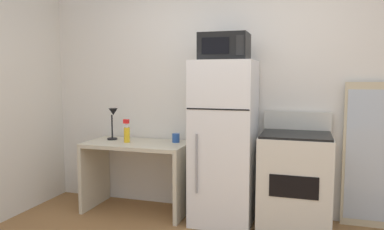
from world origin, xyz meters
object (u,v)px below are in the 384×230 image
coffee_mug (176,138)px  leaning_mirror (367,156)px  refrigerator (224,142)px  spray_bottle (127,133)px  desk (137,164)px  desk_lamp (113,118)px  microwave (224,47)px  oven_range (295,181)px

coffee_mug → leaning_mirror: bearing=3.9°
coffee_mug → leaning_mirror: size_ratio=0.07×
refrigerator → spray_bottle: bearing=-178.5°
desk → desk_lamp: 0.57m
refrigerator → microwave: bearing=-89.7°
desk → oven_range: size_ratio=1.00×
refrigerator → oven_range: bearing=0.1°
microwave → oven_range: size_ratio=0.42×
coffee_mug → microwave: (0.55, -0.15, 0.94)m
desk_lamp → microwave: size_ratio=0.77×
spray_bottle → oven_range: (1.74, 0.03, -0.38)m
desk → refrigerator: bearing=-0.3°
coffee_mug → oven_range: (1.24, -0.12, -0.33)m
desk_lamp → coffee_mug: size_ratio=3.72×
oven_range → microwave: bearing=-178.1°
coffee_mug → microwave: size_ratio=0.21×
desk_lamp → microwave: microwave is taller
microwave → leaning_mirror: (1.34, 0.28, -1.03)m
refrigerator → oven_range: refrigerator is taller
desk → microwave: size_ratio=2.39×
oven_range → leaning_mirror: bearing=21.3°
coffee_mug → desk_lamp: bearing=-175.6°
leaning_mirror → desk: bearing=-173.7°
spray_bottle → refrigerator: refrigerator is taller
refrigerator → desk: bearing=179.7°
refrigerator → microwave: size_ratio=3.49×
desk → spray_bottle: size_ratio=4.41×
refrigerator → desk_lamp: bearing=176.8°
desk → refrigerator: 0.99m
desk → coffee_mug: bearing=17.0°
desk → oven_range: oven_range is taller
spray_bottle → desk_lamp: bearing=155.6°
desk_lamp → oven_range: 2.03m
microwave → coffee_mug: bearing=165.1°
oven_range → leaning_mirror: leaning_mirror is taller
desk → coffee_mug: size_ratio=11.55×
oven_range → desk_lamp: bearing=178.0°
desk → spray_bottle: 0.35m
desk_lamp → leaning_mirror: 2.63m
coffee_mug → refrigerator: 0.57m
desk → coffee_mug: coffee_mug is taller
coffee_mug → oven_range: bearing=-5.7°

